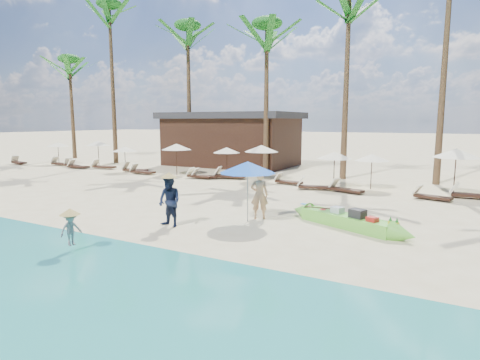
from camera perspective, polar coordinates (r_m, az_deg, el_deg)
The scene contains 37 objects.
ground at distance 14.45m, azimuth -8.56°, elevation -6.18°, with size 240.00×240.00×0.00m, color beige.
wet_sand_strip at distance 11.09m, azimuth -24.73°, elevation -11.40°, with size 240.00×4.50×0.01m, color tan.
green_canoe at distance 14.28m, azimuth 14.89°, elevation -5.58°, with size 5.24×2.50×0.71m.
tourist at distance 14.89m, azimuth 2.78°, elevation -2.12°, with size 0.66×0.43×1.80m, color tan.
vendor_green at distance 13.95m, azimuth -9.99°, elevation -3.01°, with size 0.86×0.67×1.77m, color #141D38.
vendor_yellow at distance 12.14m, azimuth -22.92°, elevation -6.44°, with size 0.60×0.35×0.93m, color gray.
blue_umbrella at distance 14.29m, azimuth 1.10°, elevation 1.82°, with size 2.04×2.04×2.19m.
resort_parasol_0 at distance 37.17m, azimuth -24.48°, elevation 4.63°, with size 1.79×1.79×1.84m.
lounger_0_left at distance 38.60m, azimuth -29.00°, elevation 2.28°, with size 1.95×0.93×0.64m.
lounger_0_right at distance 35.94m, azimuth -24.15°, elevation 2.22°, with size 1.91×0.76×0.63m.
resort_parasol_1 at distance 34.85m, azimuth -19.56°, elevation 4.95°, with size 1.96×1.96×2.01m.
lounger_1_left at distance 34.19m, azimuth -22.83°, elevation 2.02°, with size 1.97×1.12×0.64m.
lounger_1_right at distance 33.17m, azimuth -22.11°, elevation 1.87°, with size 1.83×0.71×0.61m.
resort_parasol_2 at distance 29.87m, azimuth -16.08°, elevation 4.27°, with size 1.76×1.76×1.81m.
lounger_2_left at distance 32.28m, azimuth -18.94°, elevation 1.89°, with size 1.97×0.84×0.65m.
resort_parasol_3 at distance 27.48m, azimuth -9.05°, elevation 4.69°, with size 2.03×2.03×2.10m.
lounger_3_left at distance 29.56m, azimuth -14.89°, elevation 1.49°, with size 1.93×0.91×0.63m.
lounger_3_right at distance 28.32m, azimuth -13.84°, elevation 1.24°, with size 1.88×0.67×0.63m.
resort_parasol_4 at distance 26.69m, azimuth -1.91°, elevation 4.27°, with size 1.83×1.83×1.88m.
lounger_4_left at distance 25.52m, azimuth -5.96°, elevation 0.65°, with size 1.76×0.57×0.59m.
lounger_4_right at distance 25.50m, azimuth -5.20°, elevation 0.64°, with size 1.74×0.80×0.57m.
resort_parasol_5 at distance 24.55m, azimuth 3.07°, elevation 4.49°, with size 2.10×2.10×2.16m.
lounger_5_left at distance 25.29m, azimuth -1.71°, elevation 0.69°, with size 2.08×1.00×0.68m.
resort_parasol_6 at distance 22.36m, azimuth 13.30°, elevation 3.43°, with size 1.91×1.91×1.96m.
lounger_6_left at distance 23.24m, azimuth 6.70°, elevation -0.14°, with size 1.73×0.74×0.57m.
lounger_6_right at distance 21.65m, azimuth 10.22°, elevation -0.82°, with size 1.82×0.90×0.59m.
resort_parasol_7 at distance 22.39m, azimuth 18.27°, elevation 3.07°, with size 1.83×1.83×1.89m.
lounger_7_left at distance 21.10m, azimuth 14.67°, elevation -1.19°, with size 1.86×1.02×0.60m.
lounger_7_right at distance 20.54m, azimuth 25.44°, elevation -2.02°, with size 1.77×0.95×0.58m.
resort_parasol_8 at distance 22.14m, azimuth 28.42°, elevation 3.38°, with size 2.23×2.23×2.29m.
lounger_8_left at distance 21.70m, azimuth 29.89°, elevation -1.73°, with size 1.97×0.68×0.66m.
palm_0 at distance 42.73m, azimuth -23.04°, elevation 13.78°, with size 2.08×2.08×9.90m.
palm_1 at distance 36.98m, azimuth -17.96°, elevation 19.23°, with size 2.08×2.08×13.60m.
palm_2 at distance 32.80m, azimuth -7.41°, elevation 18.09°, with size 2.08×2.08×11.33m.
palm_3 at distance 28.45m, azimuth 3.83°, elevation 18.42°, with size 2.08×2.08×10.52m.
palm_4 at distance 26.55m, azimuth 15.18°, elevation 20.81°, with size 2.08×2.08×11.70m.
pavilion_west at distance 33.06m, azimuth -1.24°, elevation 5.92°, with size 10.80×6.60×4.30m.
Camera 1 is at (8.54, -11.09, 3.61)m, focal length 30.00 mm.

